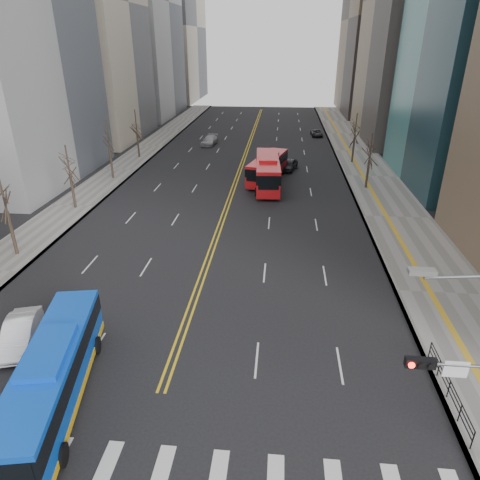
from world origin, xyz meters
name	(u,v)px	position (x,y,z in m)	size (l,w,h in m)	color
sidewalk_right	(371,176)	(17.50, 45.00, 0.07)	(7.00, 130.00, 0.15)	slate
sidewalk_left	(120,170)	(-16.50, 45.00, 0.07)	(5.00, 130.00, 0.15)	slate
centerline	(245,155)	(0.00, 55.00, 0.01)	(0.55, 100.00, 0.01)	gold
pedestrian_railing	(449,386)	(14.30, 6.00, 0.82)	(0.06, 6.06, 1.02)	black
street_trees	(164,155)	(-7.18, 34.55, 4.87)	(35.20, 47.20, 7.60)	#31241E
blue_bus	(53,375)	(-4.87, 4.00, 1.72)	(4.52, 11.43, 3.28)	blue
red_bus_near	(268,170)	(4.06, 39.77, 2.06)	(3.43, 11.89, 3.71)	red
red_bus_far	(268,166)	(4.00, 42.15, 1.86)	(5.04, 10.74, 3.34)	red
car_white	(20,333)	(-9.15, 8.07, 0.77)	(1.62, 4.66, 1.53)	white
car_dark_mid	(289,165)	(6.78, 47.23, 0.74)	(1.75, 4.35, 1.48)	black
car_silver	(210,140)	(-6.71, 62.01, 0.74)	(2.08, 5.11, 1.48)	#A9A9AE
car_dark_far	(317,133)	(12.09, 71.25, 0.58)	(1.92, 4.16, 1.16)	black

